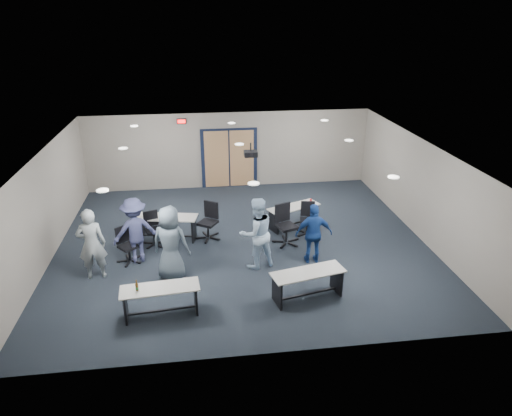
{
  "coord_description": "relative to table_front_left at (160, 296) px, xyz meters",
  "views": [
    {
      "loc": [
        -1.09,
        -11.18,
        5.91
      ],
      "look_at": [
        0.34,
        -0.3,
        1.16
      ],
      "focal_mm": 32.0,
      "sensor_mm": 36.0,
      "label": 1
    }
  ],
  "objects": [
    {
      "name": "table_back_left",
      "position": [
        -0.02,
        3.52,
        0.01
      ],
      "size": [
        1.76,
        0.88,
        0.68
      ],
      "rotation": [
        0.0,
        0.0,
        -0.19
      ],
      "color": "beige",
      "rests_on": "floor"
    },
    {
      "name": "person_navy",
      "position": [
        3.71,
        1.76,
        0.33
      ],
      "size": [
        0.94,
        0.43,
        1.58
      ],
      "primitive_type": "imported",
      "rotation": [
        0.0,
        0.0,
        3.1
      ],
      "color": "navy",
      "rests_on": "floor"
    },
    {
      "name": "left_wall",
      "position": [
        -2.97,
        3.01,
        0.89
      ],
      "size": [
        0.04,
        9.0,
        2.7
      ],
      "primitive_type": "cube",
      "color": "gray",
      "rests_on": "floor"
    },
    {
      "name": "exit_sign",
      "position": [
        0.43,
        7.45,
        1.99
      ],
      "size": [
        0.32,
        0.07,
        0.18
      ],
      "color": "black",
      "rests_on": "back_wall"
    },
    {
      "name": "person_back",
      "position": [
        -0.73,
        2.38,
        0.4
      ],
      "size": [
        1.25,
        0.95,
        1.72
      ],
      "primitive_type": "imported",
      "rotation": [
        0.0,
        0.0,
        3.46
      ],
      "color": "#393D67",
      "rests_on": "floor"
    },
    {
      "name": "right_wall",
      "position": [
        7.03,
        3.01,
        0.89
      ],
      "size": [
        0.04,
        9.0,
        2.7
      ],
      "primitive_type": "cube",
      "color": "gray",
      "rests_on": "floor"
    },
    {
      "name": "person_plaid",
      "position": [
        0.19,
        1.47,
        0.46
      ],
      "size": [
        1.03,
        0.83,
        1.83
      ],
      "primitive_type": "imported",
      "rotation": [
        0.0,
        0.0,
        2.83
      ],
      "color": "slate",
      "rests_on": "floor"
    },
    {
      "name": "table_back_right",
      "position": [
        3.65,
        3.85,
        -0.01
      ],
      "size": [
        1.66,
        1.11,
        0.75
      ],
      "rotation": [
        0.0,
        0.0,
        0.41
      ],
      "color": "beige",
      "rests_on": "floor"
    },
    {
      "name": "person_gray",
      "position": [
        -1.65,
        1.7,
        0.44
      ],
      "size": [
        0.7,
        0.5,
        1.79
      ],
      "primitive_type": "imported",
      "rotation": [
        0.0,
        0.0,
        3.26
      ],
      "color": "#949FA2",
      "rests_on": "floor"
    },
    {
      "name": "person_lightblue",
      "position": [
        2.26,
        1.72,
        0.46
      ],
      "size": [
        1.07,
        0.95,
        1.83
      ],
      "primitive_type": "imported",
      "rotation": [
        0.0,
        0.0,
        3.48
      ],
      "color": "#BDDCFA",
      "rests_on": "floor"
    },
    {
      "name": "back_wall",
      "position": [
        2.03,
        7.51,
        0.89
      ],
      "size": [
        10.0,
        0.04,
        2.7
      ],
      "primitive_type": "cube",
      "color": "gray",
      "rests_on": "floor"
    },
    {
      "name": "floor",
      "position": [
        2.03,
        3.01,
        -0.46
      ],
      "size": [
        10.0,
        10.0,
        0.0
      ],
      "primitive_type": "plane",
      "color": "black",
      "rests_on": "ground"
    },
    {
      "name": "double_door",
      "position": [
        2.03,
        7.47,
        0.59
      ],
      "size": [
        2.0,
        0.07,
        2.2
      ],
      "color": "black",
      "rests_on": "back_wall"
    },
    {
      "name": "chair_loose_left",
      "position": [
        -0.93,
        2.35,
        0.02
      ],
      "size": [
        0.84,
        0.84,
        0.95
      ],
      "primitive_type": null,
      "rotation": [
        0.0,
        0.0,
        0.71
      ],
      "color": "black",
      "rests_on": "floor"
    },
    {
      "name": "ceiling",
      "position": [
        2.03,
        3.01,
        2.24
      ],
      "size": [
        10.0,
        9.0,
        0.04
      ],
      "primitive_type": "cube",
      "color": "white",
      "rests_on": "back_wall"
    },
    {
      "name": "front_wall",
      "position": [
        2.03,
        -1.49,
        0.89
      ],
      "size": [
        10.0,
        0.04,
        2.7
      ],
      "primitive_type": "cube",
      "color": "gray",
      "rests_on": "floor"
    },
    {
      "name": "chair_back_b",
      "position": [
        1.1,
        3.39,
        0.07
      ],
      "size": [
        0.91,
        0.91,
        1.05
      ],
      "primitive_type": null,
      "rotation": [
        0.0,
        0.0,
        -0.57
      ],
      "color": "black",
      "rests_on": "floor"
    },
    {
      "name": "table_front_left",
      "position": [
        0.0,
        0.0,
        0.0
      ],
      "size": [
        1.66,
        0.68,
        0.9
      ],
      "rotation": [
        0.0,
        0.0,
        0.09
      ],
      "color": "beige",
      "rests_on": "floor"
    },
    {
      "name": "ceiling_projector",
      "position": [
        2.33,
        3.5,
        1.95
      ],
      "size": [
        0.35,
        0.32,
        0.37
      ],
      "color": "black",
      "rests_on": "ceiling"
    },
    {
      "name": "chair_back_c",
      "position": [
        3.23,
        2.81,
        0.1
      ],
      "size": [
        0.9,
        0.9,
        1.11
      ],
      "primitive_type": null,
      "rotation": [
        0.0,
        0.0,
        0.37
      ],
      "color": "black",
      "rests_on": "floor"
    },
    {
      "name": "ceiling_can_lights",
      "position": [
        2.03,
        3.26,
        2.21
      ],
      "size": [
        6.24,
        5.74,
        0.02
      ],
      "primitive_type": null,
      "color": "white",
      "rests_on": "ceiling"
    },
    {
      "name": "chair_back_d",
      "position": [
        3.93,
        3.27,
        0.02
      ],
      "size": [
        0.69,
        0.69,
        0.95
      ],
      "primitive_type": null,
      "rotation": [
        0.0,
        0.0,
        -0.18
      ],
      "color": "black",
      "rests_on": "floor"
    },
    {
      "name": "table_front_right",
      "position": [
        3.19,
        0.19,
        0.0
      ],
      "size": [
        1.72,
        0.89,
        0.67
      ],
      "rotation": [
        0.0,
        0.0,
        0.22
      ],
      "color": "beige",
      "rests_on": "floor"
    },
    {
      "name": "chair_back_a",
      "position": [
        -0.37,
        3.2,
        0.02
      ],
      "size": [
        0.76,
        0.76,
        0.94
      ],
      "primitive_type": null,
      "rotation": [
        0.0,
        0.0,
        0.34
      ],
      "color": "black",
      "rests_on": "floor"
    }
  ]
}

